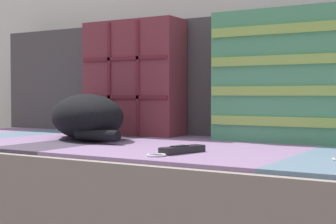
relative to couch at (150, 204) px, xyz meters
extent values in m
cube|color=gray|center=(0.00, 0.00, 0.07)|extent=(1.91, 0.84, 0.24)
cube|color=slate|center=(-0.61, -0.02, 0.20)|extent=(0.20, 0.76, 0.01)
cube|color=gray|center=(-0.41, -0.02, 0.20)|extent=(0.20, 0.76, 0.01)
cube|color=#423847|center=(-0.20, -0.02, 0.20)|extent=(0.20, 0.76, 0.01)
cube|color=gray|center=(0.00, -0.02, 0.20)|extent=(0.20, 0.76, 0.01)
cube|color=gray|center=(0.20, -0.02, 0.20)|extent=(0.20, 0.76, 0.01)
cube|color=gray|center=(0.41, -0.02, 0.20)|extent=(0.20, 0.76, 0.01)
cube|color=#474242|center=(0.00, 0.36, 0.42)|extent=(1.91, 0.14, 0.43)
cube|color=brown|center=(-0.21, 0.22, 0.42)|extent=(0.39, 0.13, 0.43)
cube|color=maroon|center=(-0.21, 0.15, 0.35)|extent=(0.37, 0.01, 0.01)
cube|color=maroon|center=(-0.28, 0.15, 0.42)|extent=(0.01, 0.01, 0.41)
cube|color=maroon|center=(-0.21, 0.15, 0.49)|extent=(0.37, 0.01, 0.01)
cube|color=maroon|center=(-0.15, 0.15, 0.42)|extent=(0.01, 0.01, 0.41)
cube|color=#4C9366|center=(0.36, 0.22, 0.41)|extent=(0.44, 0.13, 0.42)
cube|color=#93B751|center=(0.36, 0.15, 0.27)|extent=(0.44, 0.01, 0.03)
cube|color=#93B751|center=(0.36, 0.15, 0.37)|extent=(0.44, 0.01, 0.03)
cube|color=#93B751|center=(0.36, 0.15, 0.46)|extent=(0.44, 0.01, 0.03)
cube|color=#93B751|center=(0.36, 0.15, 0.56)|extent=(0.44, 0.01, 0.03)
ellipsoid|color=black|center=(-0.23, -0.04, 0.28)|extent=(0.41, 0.36, 0.15)
sphere|color=black|center=(-0.36, 0.03, 0.26)|extent=(0.11, 0.11, 0.11)
sphere|color=white|center=(-0.36, 0.00, 0.25)|extent=(0.06, 0.06, 0.06)
ellipsoid|color=white|center=(-0.27, -0.08, 0.26)|extent=(0.10, 0.05, 0.07)
cylinder|color=black|center=(-0.10, -0.14, 0.23)|extent=(0.16, 0.04, 0.03)
cone|color=black|center=(-0.37, 0.00, 0.32)|extent=(0.04, 0.04, 0.04)
cone|color=black|center=(-0.34, 0.05, 0.32)|extent=(0.04, 0.04, 0.04)
cube|color=black|center=(0.25, -0.23, 0.21)|extent=(0.07, 0.14, 0.02)
cube|color=black|center=(0.24, -0.24, 0.22)|extent=(0.03, 0.05, 0.00)
cube|color=black|center=(0.26, -0.17, 0.21)|extent=(0.03, 0.02, 0.02)
torus|color=silver|center=(0.22, -0.32, 0.21)|extent=(0.06, 0.06, 0.01)
camera|label=1|loc=(0.89, -1.39, 0.36)|focal=55.00mm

